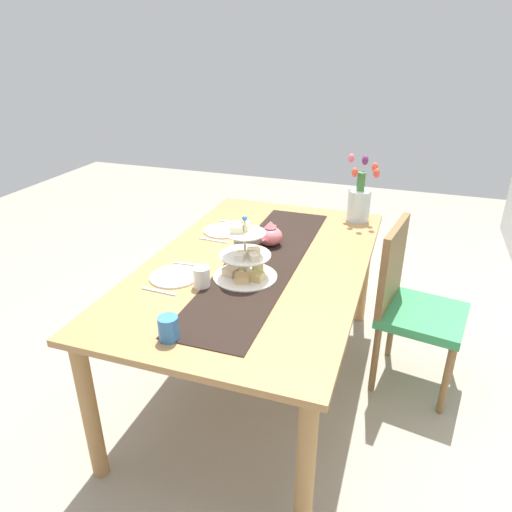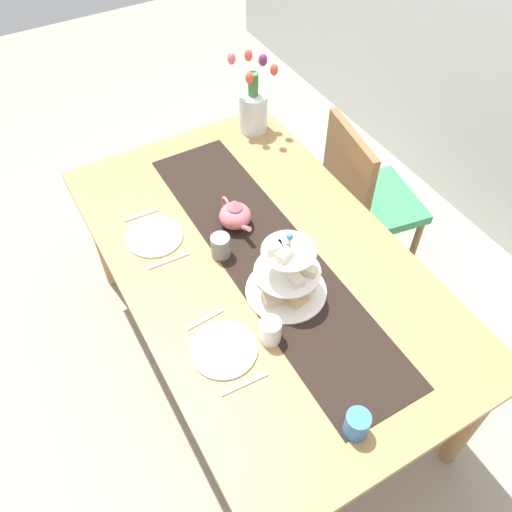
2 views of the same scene
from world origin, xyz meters
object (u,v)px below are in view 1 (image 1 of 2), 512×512
(dining_table, at_px, (258,277))
(chair_left, at_px, (410,301))
(teapot, at_px, (270,235))
(fork_right, at_px, (188,264))
(mug_white_text, at_px, (202,277))
(tiered_cake_stand, at_px, (245,260))
(knife_left, at_px, (214,240))
(tulip_vase, at_px, (359,200))
(dinner_plate_left, at_px, (224,231))
(mug_grey, at_px, (241,242))
(dinner_plate_right, at_px, (174,276))
(mug_orange, at_px, (168,328))
(knife_right, at_px, (159,291))
(fork_left, at_px, (233,222))

(dining_table, xyz_separation_m, chair_left, (-0.28, 0.76, -0.15))
(teapot, bearing_deg, fork_right, -41.44)
(fork_right, relative_size, mug_white_text, 1.58)
(tiered_cake_stand, distance_m, mug_white_text, 0.22)
(tiered_cake_stand, height_order, knife_left, tiered_cake_stand)
(tulip_vase, relative_size, dinner_plate_left, 1.80)
(dining_table, xyz_separation_m, mug_grey, (-0.10, -0.13, 0.14))
(chair_left, distance_m, fork_right, 1.18)
(tiered_cake_stand, height_order, dinner_plate_right, tiered_cake_stand)
(dining_table, bearing_deg, tulip_vase, 152.43)
(mug_grey, height_order, mug_orange, mug_grey)
(knife_left, distance_m, knife_right, 0.60)
(tiered_cake_stand, distance_m, fork_right, 0.33)
(mug_white_text, distance_m, mug_orange, 0.41)
(knife_right, height_order, mug_orange, mug_orange)
(mug_white_text, bearing_deg, dinner_plate_right, -103.17)
(dinner_plate_left, distance_m, mug_grey, 0.29)
(tiered_cake_stand, relative_size, fork_right, 2.03)
(fork_left, bearing_deg, knife_right, 0.00)
(dinner_plate_left, bearing_deg, tiered_cake_stand, 32.42)
(dining_table, height_order, mug_grey, mug_grey)
(dining_table, distance_m, mug_white_text, 0.39)
(tulip_vase, height_order, fork_left, tulip_vase)
(mug_grey, bearing_deg, chair_left, 101.74)
(dining_table, bearing_deg, knife_right, -35.95)
(dinner_plate_left, bearing_deg, fork_right, 0.00)
(dinner_plate_left, height_order, knife_left, dinner_plate_left)
(fork_left, bearing_deg, teapot, 51.95)
(fork_left, xyz_separation_m, knife_left, (0.29, 0.00, 0.00))
(dining_table, height_order, fork_right, fork_right)
(fork_right, height_order, mug_white_text, mug_white_text)
(fork_right, xyz_separation_m, mug_grey, (-0.24, 0.19, 0.05))
(teapot, height_order, mug_orange, teapot)
(knife_left, height_order, mug_orange, mug_orange)
(tulip_vase, relative_size, dinner_plate_right, 1.80)
(tiered_cake_stand, relative_size, teapot, 1.28)
(chair_left, distance_m, tulip_vase, 0.70)
(dining_table, bearing_deg, mug_orange, -7.69)
(tiered_cake_stand, bearing_deg, tulip_vase, 157.08)
(dinner_plate_right, relative_size, knife_right, 1.35)
(chair_left, height_order, dinner_plate_left, chair_left)
(teapot, bearing_deg, fork_left, -128.05)
(knife_right, bearing_deg, mug_grey, 160.30)
(tiered_cake_stand, distance_m, dinner_plate_left, 0.59)
(mug_orange, bearing_deg, knife_right, -144.43)
(dinner_plate_right, bearing_deg, fork_left, 180.00)
(chair_left, bearing_deg, knife_right, -56.35)
(knife_right, bearing_deg, teapot, 154.02)
(dinner_plate_right, bearing_deg, knife_right, 0.00)
(tiered_cake_stand, xyz_separation_m, knife_left, (-0.35, -0.31, -0.09))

